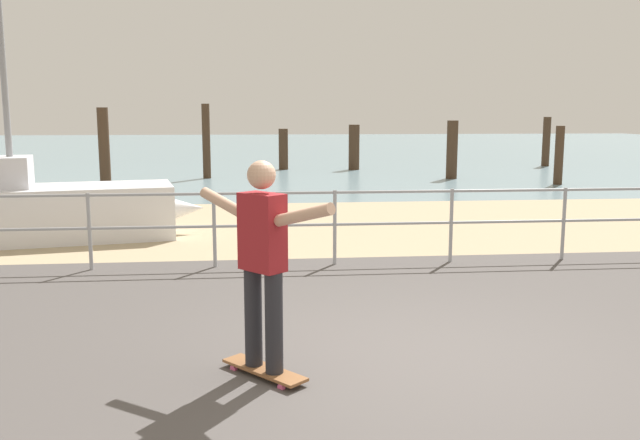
% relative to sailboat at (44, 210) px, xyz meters
% --- Properties ---
extents(ground_plane, '(24.00, 10.00, 0.04)m').
position_rel_sailboat_xyz_m(ground_plane, '(4.83, -6.83, -0.52)').
color(ground_plane, '#514C49').
rests_on(ground_plane, ground).
extents(beach_strip, '(24.00, 6.00, 0.04)m').
position_rel_sailboat_xyz_m(beach_strip, '(4.83, 1.17, -0.52)').
color(beach_strip, tan).
rests_on(beach_strip, ground).
extents(sea_surface, '(72.00, 50.00, 0.04)m').
position_rel_sailboat_xyz_m(sea_surface, '(4.83, 29.17, -0.52)').
color(sea_surface, '#75939E').
rests_on(sea_surface, ground).
extents(railing_fence, '(13.13, 0.05, 1.05)m').
position_rel_sailboat_xyz_m(railing_fence, '(2.88, -2.23, 0.18)').
color(railing_fence, '#9EA0A5').
rests_on(railing_fence, ground).
extents(sailboat, '(5.07, 2.25, 5.18)m').
position_rel_sailboat_xyz_m(sailboat, '(0.00, 0.00, 0.00)').
color(sailboat, silver).
rests_on(sailboat, ground).
extents(skateboard, '(0.68, 0.73, 0.08)m').
position_rel_sailboat_xyz_m(skateboard, '(3.48, -6.13, -0.45)').
color(skateboard, brown).
rests_on(skateboard, ground).
extents(skateboarder, '(1.03, 1.14, 1.65)m').
position_rel_sailboat_xyz_m(skateboarder, '(3.48, -6.13, 0.50)').
color(skateboarder, '#26262B').
rests_on(skateboarder, skateboard).
extents(groyne_post_0, '(0.30, 0.30, 2.23)m').
position_rel_sailboat_xyz_m(groyne_post_0, '(-0.66, 7.67, 0.59)').
color(groyne_post_0, '#422D1E').
rests_on(groyne_post_0, ground).
extents(groyne_post_1, '(0.25, 0.25, 2.37)m').
position_rel_sailboat_xyz_m(groyne_post_1, '(1.93, 10.39, 0.66)').
color(groyne_post_1, '#422D1E').
rests_on(groyne_post_1, ground).
extents(groyne_post_2, '(0.34, 0.34, 1.51)m').
position_rel_sailboat_xyz_m(groyne_post_2, '(4.51, 13.51, 0.23)').
color(groyne_post_2, '#422D1E').
rests_on(groyne_post_2, ground).
extents(groyne_post_3, '(0.40, 0.40, 1.66)m').
position_rel_sailboat_xyz_m(groyne_post_3, '(7.09, 13.20, 0.31)').
color(groyne_post_3, '#422D1E').
rests_on(groyne_post_3, ground).
extents(groyne_post_4, '(0.35, 0.35, 1.85)m').
position_rel_sailboat_xyz_m(groyne_post_4, '(9.67, 9.52, 0.40)').
color(groyne_post_4, '#422D1E').
rests_on(groyne_post_4, ground).
extents(groyne_post_5, '(0.25, 0.25, 1.72)m').
position_rel_sailboat_xyz_m(groyne_post_5, '(12.25, 7.49, 0.34)').
color(groyne_post_5, '#422D1E').
rests_on(groyne_post_5, ground).
extents(groyne_post_6, '(0.30, 0.30, 1.93)m').
position_rel_sailboat_xyz_m(groyne_post_6, '(14.83, 14.13, 0.44)').
color(groyne_post_6, '#422D1E').
rests_on(groyne_post_6, ground).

